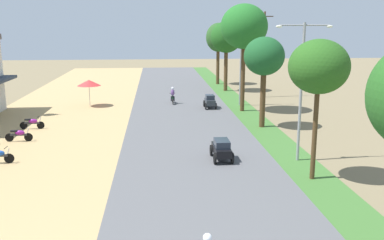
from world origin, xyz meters
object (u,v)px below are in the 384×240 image
at_px(car_sedan_black, 222,148).
at_px(car_hatchback_charcoal, 210,101).
at_px(median_tree_sixth, 218,38).
at_px(streetlamp_mid, 241,62).
at_px(streetlamp_near, 301,83).
at_px(vendor_umbrella, 89,83).
at_px(parked_motorbike_third, 19,134).
at_px(median_tree_fourth, 244,27).
at_px(median_tree_fifth, 226,38).
at_px(median_tree_second, 319,68).
at_px(median_tree_third, 264,57).
at_px(utility_pole_near, 264,53).
at_px(parked_motorbike_fourth, 32,123).
at_px(motorbike_ahead_second, 173,96).

relative_size(car_sedan_black, car_hatchback_charcoal, 1.13).
relative_size(median_tree_sixth, streetlamp_mid, 1.09).
bearing_deg(car_hatchback_charcoal, median_tree_sixth, 79.42).
distance_m(streetlamp_near, car_sedan_black, 5.79).
bearing_deg(streetlamp_near, car_hatchback_charcoal, 100.75).
height_order(vendor_umbrella, car_sedan_black, vendor_umbrella).
relative_size(parked_motorbike_third, median_tree_sixth, 0.23).
relative_size(median_tree_fourth, median_tree_fifth, 1.18).
distance_m(parked_motorbike_third, streetlamp_mid, 21.24).
distance_m(median_tree_second, median_tree_third, 11.41).
relative_size(parked_motorbike_third, vendor_umbrella, 0.71).
bearing_deg(streetlamp_near, median_tree_second, -94.42).
relative_size(median_tree_sixth, utility_pole_near, 0.87).
bearing_deg(vendor_umbrella, car_sedan_black, -60.52).
bearing_deg(streetlamp_mid, parked_motorbike_fourth, -154.19).
relative_size(parked_motorbike_fourth, median_tree_second, 0.26).
bearing_deg(motorbike_ahead_second, streetlamp_near, -71.07).
bearing_deg(median_tree_second, streetlamp_near, 85.58).
bearing_deg(parked_motorbike_fourth, streetlamp_mid, 25.81).
distance_m(vendor_umbrella, median_tree_sixth, 20.84).
distance_m(vendor_umbrella, median_tree_fifth, 17.33).
height_order(streetlamp_near, car_sedan_black, streetlamp_near).
relative_size(median_tree_fourth, car_sedan_black, 4.17).
bearing_deg(streetlamp_mid, car_hatchback_charcoal, -157.26).
xyz_separation_m(parked_motorbike_third, median_tree_fifth, (17.32, 21.27, 5.65)).
bearing_deg(utility_pole_near, median_tree_sixth, 107.73).
xyz_separation_m(parked_motorbike_fourth, median_tree_fifth, (17.40, 17.73, 5.65)).
bearing_deg(vendor_umbrella, motorbike_ahead_second, 4.69).
distance_m(vendor_umbrella, car_hatchback_charcoal, 11.57).
distance_m(streetlamp_mid, car_hatchback_charcoal, 4.82).
xyz_separation_m(median_tree_third, car_sedan_black, (-4.32, -7.95, -4.58)).
relative_size(streetlamp_mid, car_hatchback_charcoal, 3.59).
xyz_separation_m(median_tree_sixth, streetlamp_mid, (-0.03, -15.28, -1.75)).
bearing_deg(streetlamp_mid, utility_pole_near, 54.76).
distance_m(median_tree_sixth, utility_pole_near, 11.09).
bearing_deg(vendor_umbrella, median_tree_third, -34.22).
relative_size(median_tree_fourth, car_hatchback_charcoal, 4.70).
xyz_separation_m(median_tree_second, median_tree_sixth, (0.26, 35.77, 0.30)).
xyz_separation_m(streetlamp_near, car_hatchback_charcoal, (-3.07, 16.15, -3.79)).
height_order(utility_pole_near, car_hatchback_charcoal, utility_pole_near).
relative_size(vendor_umbrella, motorbike_ahead_second, 1.40).
bearing_deg(parked_motorbike_fourth, median_tree_fifth, 45.53).
height_order(parked_motorbike_third, car_hatchback_charcoal, car_hatchback_charcoal).
bearing_deg(median_tree_second, median_tree_third, 89.02).
distance_m(median_tree_second, utility_pole_near, 25.55).
height_order(car_sedan_black, car_hatchback_charcoal, car_hatchback_charcoal).
distance_m(median_tree_third, median_tree_fourth, 6.64).
distance_m(median_tree_third, car_sedan_black, 10.14).
distance_m(median_tree_fourth, median_tree_fifth, 12.24).
distance_m(median_tree_fourth, car_hatchback_charcoal, 7.42).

